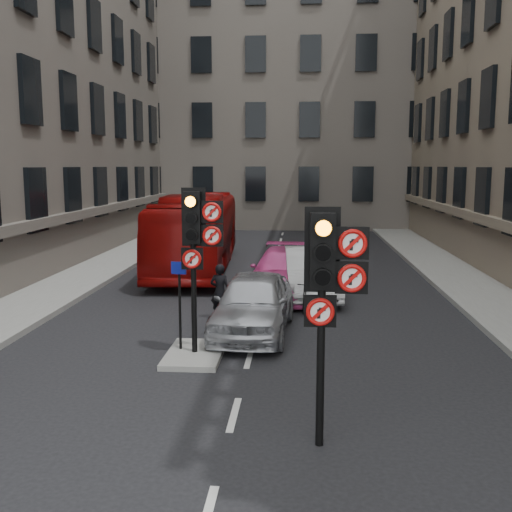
# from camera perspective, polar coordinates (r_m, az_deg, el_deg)

# --- Properties ---
(ground) EXTENTS (120.00, 120.00, 0.00)m
(ground) POSITION_cam_1_polar(r_m,az_deg,el_deg) (8.66, -3.65, -20.10)
(ground) COLOR black
(ground) RESTS_ON ground
(pavement_left) EXTENTS (3.00, 50.00, 0.16)m
(pavement_left) POSITION_cam_1_polar(r_m,az_deg,el_deg) (21.59, -18.41, -2.73)
(pavement_left) COLOR gray
(pavement_left) RESTS_ON ground
(pavement_right) EXTENTS (3.00, 50.00, 0.16)m
(pavement_right) POSITION_cam_1_polar(r_m,az_deg,el_deg) (20.86, 21.25, -3.26)
(pavement_right) COLOR gray
(pavement_right) RESTS_ON ground
(centre_island) EXTENTS (1.20, 2.00, 0.12)m
(centre_island) POSITION_cam_1_polar(r_m,az_deg,el_deg) (13.37, -5.85, -9.29)
(centre_island) COLOR gray
(centre_island) RESTS_ON ground
(building_far) EXTENTS (30.00, 14.00, 20.00)m
(building_far) POSITION_cam_1_polar(r_m,az_deg,el_deg) (45.91, 2.97, 15.91)
(building_far) COLOR #696158
(building_far) RESTS_ON ground
(signal_near) EXTENTS (0.91, 0.40, 3.58)m
(signal_near) POSITION_cam_1_polar(r_m,az_deg,el_deg) (8.67, 6.88, -1.93)
(signal_near) COLOR black
(signal_near) RESTS_ON ground
(signal_far) EXTENTS (0.91, 0.40, 3.58)m
(signal_far) POSITION_cam_1_polar(r_m,az_deg,el_deg) (12.79, -5.66, 2.03)
(signal_far) COLOR black
(signal_far) RESTS_ON centre_island
(car_silver) EXTENTS (2.07, 4.57, 1.52)m
(car_silver) POSITION_cam_1_polar(r_m,az_deg,el_deg) (14.96, -0.24, -4.52)
(car_silver) COLOR #A8A9AF
(car_silver) RESTS_ON ground
(car_white) EXTENTS (1.92, 4.74, 1.53)m
(car_white) POSITION_cam_1_polar(r_m,az_deg,el_deg) (19.27, 5.22, -1.57)
(car_white) COLOR silver
(car_white) RESTS_ON ground
(car_pink) EXTENTS (2.43, 5.24, 1.48)m
(car_pink) POSITION_cam_1_polar(r_m,az_deg,el_deg) (19.38, 2.72, -1.56)
(car_pink) COLOR #D33E8C
(car_pink) RESTS_ON ground
(bus_red) EXTENTS (3.11, 10.94, 3.01)m
(bus_red) POSITION_cam_1_polar(r_m,az_deg,el_deg) (24.31, -5.68, 2.30)
(bus_red) COLOR maroon
(bus_red) RESTS_ON ground
(motorcycle) EXTENTS (0.59, 1.55, 0.91)m
(motorcycle) POSITION_cam_1_polar(r_m,az_deg,el_deg) (17.32, 4.79, -3.78)
(motorcycle) COLOR black
(motorcycle) RESTS_ON ground
(motorcyclist) EXTENTS (0.62, 0.46, 1.53)m
(motorcyclist) POSITION_cam_1_polar(r_m,az_deg,el_deg) (16.32, -3.44, -3.40)
(motorcyclist) COLOR black
(motorcyclist) RESTS_ON ground
(info_sign) EXTENTS (0.34, 0.13, 1.97)m
(info_sign) POSITION_cam_1_polar(r_m,az_deg,el_deg) (13.25, -7.30, -3.51)
(info_sign) COLOR black
(info_sign) RESTS_ON centre_island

